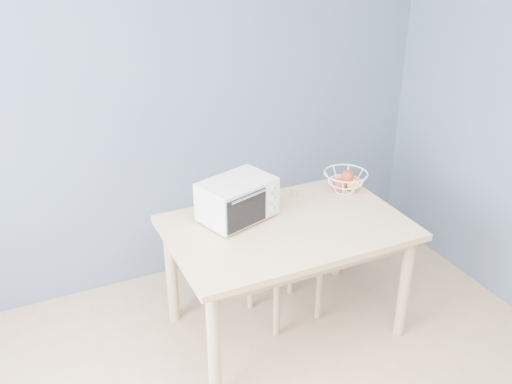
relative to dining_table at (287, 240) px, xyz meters
name	(u,v)px	position (x,y,z in m)	size (l,w,h in m)	color
room	(342,295)	(-0.51, -1.33, 0.65)	(4.01, 4.51, 2.61)	tan
dining_table	(287,240)	(0.00, 0.00, 0.00)	(1.40, 0.90, 0.75)	tan
toaster_oven	(235,200)	(-0.25, 0.18, 0.23)	(0.50, 0.42, 0.25)	beige
fruit_basket	(345,181)	(0.55, 0.24, 0.17)	(0.31, 0.31, 0.15)	white
dining_chair	(282,259)	(0.05, 0.17, -0.25)	(0.41, 0.41, 0.81)	tan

